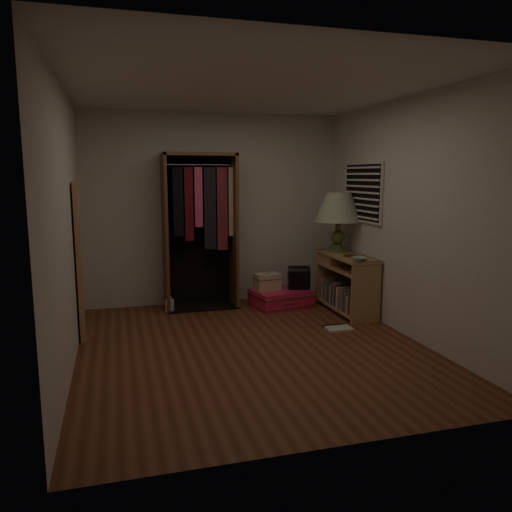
{
  "coord_description": "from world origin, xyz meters",
  "views": [
    {
      "loc": [
        -1.31,
        -4.78,
        1.77
      ],
      "look_at": [
        0.3,
        0.95,
        0.8
      ],
      "focal_mm": 35.0,
      "sensor_mm": 36.0,
      "label": 1
    }
  ],
  "objects_px": {
    "floor_mirror": "(81,259)",
    "train_case": "(267,282)",
    "console_bookshelf": "(345,281)",
    "pink_suitcase": "(281,298)",
    "white_jug": "(170,305)",
    "table_lamp": "(338,209)",
    "open_wardrobe": "(201,218)",
    "black_bag": "(299,277)"
  },
  "relations": [
    {
      "from": "floor_mirror",
      "to": "console_bookshelf",
      "type": "bearing_deg",
      "value": 0.69
    },
    {
      "from": "table_lamp",
      "to": "train_case",
      "type": "bearing_deg",
      "value": 167.45
    },
    {
      "from": "table_lamp",
      "to": "pink_suitcase",
      "type": "bearing_deg",
      "value": 167.86
    },
    {
      "from": "open_wardrobe",
      "to": "pink_suitcase",
      "type": "relative_size",
      "value": 2.39
    },
    {
      "from": "black_bag",
      "to": "table_lamp",
      "type": "bearing_deg",
      "value": -4.82
    },
    {
      "from": "open_wardrobe",
      "to": "black_bag",
      "type": "relative_size",
      "value": 6.22
    },
    {
      "from": "train_case",
      "to": "floor_mirror",
      "type": "bearing_deg",
      "value": -175.04
    },
    {
      "from": "open_wardrobe",
      "to": "white_jug",
      "type": "height_order",
      "value": "open_wardrobe"
    },
    {
      "from": "console_bookshelf",
      "to": "white_jug",
      "type": "bearing_deg",
      "value": 165.84
    },
    {
      "from": "console_bookshelf",
      "to": "open_wardrobe",
      "type": "relative_size",
      "value": 0.55
    },
    {
      "from": "train_case",
      "to": "white_jug",
      "type": "bearing_deg",
      "value": 168.71
    },
    {
      "from": "open_wardrobe",
      "to": "floor_mirror",
      "type": "xyz_separation_m",
      "value": [
        -1.48,
        -0.77,
        -0.35
      ]
    },
    {
      "from": "pink_suitcase",
      "to": "table_lamp",
      "type": "relative_size",
      "value": 1.09
    },
    {
      "from": "open_wardrobe",
      "to": "table_lamp",
      "type": "distance_m",
      "value": 1.83
    },
    {
      "from": "open_wardrobe",
      "to": "train_case",
      "type": "bearing_deg",
      "value": -16.87
    },
    {
      "from": "floor_mirror",
      "to": "table_lamp",
      "type": "distance_m",
      "value": 3.29
    },
    {
      "from": "floor_mirror",
      "to": "pink_suitcase",
      "type": "relative_size",
      "value": 1.98
    },
    {
      "from": "pink_suitcase",
      "to": "white_jug",
      "type": "relative_size",
      "value": 4.17
    },
    {
      "from": "pink_suitcase",
      "to": "table_lamp",
      "type": "xyz_separation_m",
      "value": [
        0.74,
        -0.16,
        1.21
      ]
    },
    {
      "from": "floor_mirror",
      "to": "train_case",
      "type": "xyz_separation_m",
      "value": [
        2.32,
        0.52,
        -0.5
      ]
    },
    {
      "from": "train_case",
      "to": "black_bag",
      "type": "distance_m",
      "value": 0.44
    },
    {
      "from": "train_case",
      "to": "table_lamp",
      "type": "height_order",
      "value": "table_lamp"
    },
    {
      "from": "pink_suitcase",
      "to": "train_case",
      "type": "relative_size",
      "value": 2.4
    },
    {
      "from": "black_bag",
      "to": "train_case",
      "type": "bearing_deg",
      "value": -170.99
    },
    {
      "from": "floor_mirror",
      "to": "white_jug",
      "type": "distance_m",
      "value": 1.4
    },
    {
      "from": "console_bookshelf",
      "to": "pink_suitcase",
      "type": "xyz_separation_m",
      "value": [
        -0.74,
        0.43,
        -0.28
      ]
    },
    {
      "from": "floor_mirror",
      "to": "white_jug",
      "type": "bearing_deg",
      "value": 30.62
    },
    {
      "from": "black_bag",
      "to": "white_jug",
      "type": "distance_m",
      "value": 1.78
    },
    {
      "from": "black_bag",
      "to": "white_jug",
      "type": "height_order",
      "value": "black_bag"
    },
    {
      "from": "console_bookshelf",
      "to": "floor_mirror",
      "type": "xyz_separation_m",
      "value": [
        -3.24,
        -0.04,
        0.46
      ]
    },
    {
      "from": "black_bag",
      "to": "table_lamp",
      "type": "height_order",
      "value": "table_lamp"
    },
    {
      "from": "open_wardrobe",
      "to": "pink_suitcase",
      "type": "distance_m",
      "value": 1.52
    },
    {
      "from": "console_bookshelf",
      "to": "open_wardrobe",
      "type": "distance_m",
      "value": 2.07
    },
    {
      "from": "table_lamp",
      "to": "white_jug",
      "type": "height_order",
      "value": "table_lamp"
    },
    {
      "from": "console_bookshelf",
      "to": "table_lamp",
      "type": "distance_m",
      "value": 0.97
    },
    {
      "from": "pink_suitcase",
      "to": "table_lamp",
      "type": "height_order",
      "value": "table_lamp"
    },
    {
      "from": "open_wardrobe",
      "to": "floor_mirror",
      "type": "height_order",
      "value": "open_wardrobe"
    },
    {
      "from": "train_case",
      "to": "white_jug",
      "type": "xyz_separation_m",
      "value": [
        -1.3,
        0.08,
        -0.26
      ]
    },
    {
      "from": "floor_mirror",
      "to": "pink_suitcase",
      "type": "xyz_separation_m",
      "value": [
        2.5,
        0.47,
        -0.73
      ]
    },
    {
      "from": "console_bookshelf",
      "to": "table_lamp",
      "type": "height_order",
      "value": "table_lamp"
    },
    {
      "from": "train_case",
      "to": "white_jug",
      "type": "relative_size",
      "value": 1.74
    },
    {
      "from": "floor_mirror",
      "to": "train_case",
      "type": "bearing_deg",
      "value": 12.53
    }
  ]
}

